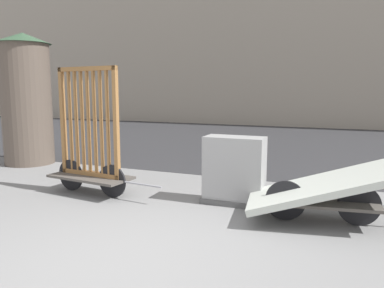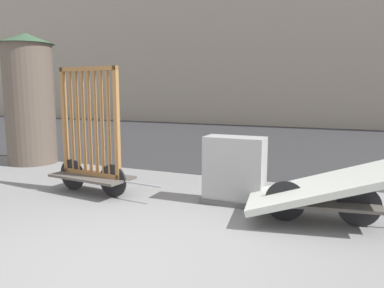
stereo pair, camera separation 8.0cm
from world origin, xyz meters
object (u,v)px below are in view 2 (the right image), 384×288
Objects in this scene: bike_cart_with_mattress at (322,190)px; bike_cart_with_bedframe at (91,151)px; advertising_column at (30,98)px; utility_cabinet at (234,173)px.

bike_cart_with_bedframe is at bearing 171.32° from bike_cart_with_mattress.
advertising_column reaches higher than bike_cart_with_bedframe.
bike_cart_with_bedframe is 2.40m from utility_cabinet.
bike_cart_with_bedframe reaches higher than utility_cabinet.
bike_cart_with_bedframe reaches higher than bike_cart_with_mattress.
advertising_column is at bearing 157.75° from bike_cart_with_mattress.
utility_cabinet is 5.54m from advertising_column.
utility_cabinet is at bearing -12.74° from advertising_column.
advertising_column is (-6.60, 1.59, 1.08)m from bike_cart_with_mattress.
advertising_column reaches higher than utility_cabinet.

